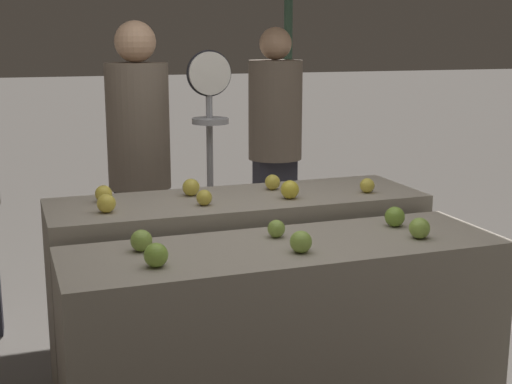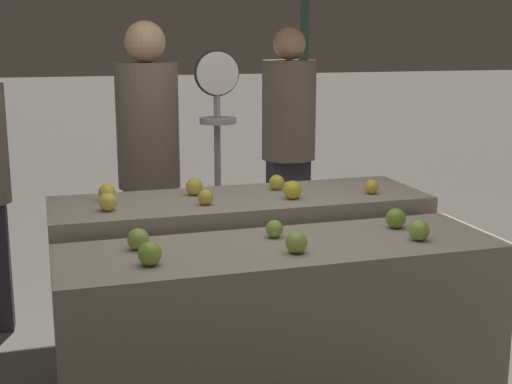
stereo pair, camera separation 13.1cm
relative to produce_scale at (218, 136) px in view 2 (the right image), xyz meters
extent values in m
cylinder|color=#33513D|center=(1.17, 1.77, 0.23)|extent=(0.07, 0.07, 2.79)
cube|color=gray|center=(-0.05, -1.25, -0.71)|extent=(1.75, 0.55, 0.90)
cube|color=gray|center=(-0.05, -0.65, -0.68)|extent=(1.75, 0.55, 0.96)
sphere|color=#84AD3D|center=(-0.59, -1.35, -0.22)|extent=(0.09, 0.09, 0.09)
sphere|color=#8EB247|center=(-0.04, -1.37, -0.22)|extent=(0.08, 0.08, 0.08)
sphere|color=#8EB247|center=(0.48, -1.35, -0.22)|extent=(0.09, 0.09, 0.09)
sphere|color=#8EB247|center=(-0.60, -1.15, -0.22)|extent=(0.08, 0.08, 0.08)
sphere|color=#8EB247|center=(-0.06, -1.14, -0.23)|extent=(0.07, 0.07, 0.07)
sphere|color=#7AA338|center=(0.49, -1.15, -0.22)|extent=(0.09, 0.09, 0.09)
sphere|color=yellow|center=(-0.67, -0.75, -0.16)|extent=(0.08, 0.08, 0.08)
sphere|color=gold|center=(-0.25, -0.76, -0.17)|extent=(0.07, 0.07, 0.07)
sphere|color=gold|center=(0.16, -0.76, -0.16)|extent=(0.09, 0.09, 0.09)
sphere|color=gold|center=(0.56, -0.77, -0.17)|extent=(0.07, 0.07, 0.07)
sphere|color=yellow|center=(-0.66, -0.55, -0.16)|extent=(0.08, 0.08, 0.08)
sphere|color=gold|center=(-0.25, -0.55, -0.16)|extent=(0.08, 0.08, 0.08)
sphere|color=gold|center=(0.16, -0.55, -0.16)|extent=(0.07, 0.07, 0.07)
cylinder|color=#99999E|center=(0.00, 0.01, -0.40)|extent=(0.04, 0.04, 1.52)
cylinder|color=black|center=(0.00, 0.01, 0.34)|extent=(0.25, 0.01, 0.25)
cylinder|color=silver|center=(0.00, -0.01, 0.34)|extent=(0.23, 0.02, 0.23)
cylinder|color=#99999E|center=(0.00, -0.01, 0.15)|extent=(0.01, 0.01, 0.14)
cylinder|color=#99999E|center=(0.00, -0.01, 0.08)|extent=(0.20, 0.20, 0.03)
cube|color=#2D2D38|center=(-0.33, 0.35, -0.75)|extent=(0.31, 0.26, 0.83)
cylinder|color=#756656|center=(-0.33, 0.35, 0.03)|extent=(0.48, 0.48, 0.72)
sphere|color=tan|center=(-0.33, 0.35, 0.50)|extent=(0.23, 0.23, 0.23)
cube|color=#2D2D38|center=(0.80, 1.09, -0.75)|extent=(0.30, 0.18, 0.82)
cylinder|color=#756656|center=(0.80, 1.09, 0.01)|extent=(0.40, 0.40, 0.71)
sphere|color=tan|center=(0.80, 1.09, 0.48)|extent=(0.23, 0.23, 0.23)
camera|label=1|loc=(-1.05, -3.73, 0.53)|focal=50.00mm
camera|label=2|loc=(-0.93, -3.77, 0.53)|focal=50.00mm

